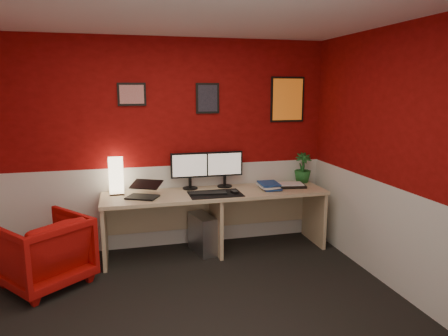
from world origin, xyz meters
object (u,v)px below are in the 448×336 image
laptop (142,188)px  zen_tray (290,185)px  potted_plant (303,168)px  desk (216,222)px  pc_tower (203,234)px  shoji_lamp (116,177)px  monitor_right (225,164)px  armchair (44,251)px  monitor_left (190,165)px

laptop → zen_tray: (1.79, 0.08, -0.09)m
laptop → potted_plant: size_ratio=0.87×
desk → pc_tower: size_ratio=5.78×
desk → potted_plant: bearing=10.3°
shoji_lamp → monitor_right: 1.28m
desk → pc_tower: desk is taller
laptop → pc_tower: size_ratio=0.73×
shoji_lamp → armchair: (-0.72, -0.59, -0.58)m
desk → shoji_lamp: size_ratio=6.50×
potted_plant → monitor_right: bearing=179.7°
monitor_left → zen_tray: monitor_left is taller
zen_tray → monitor_left: bearing=170.8°
zen_tray → armchair: size_ratio=0.46×
zen_tray → potted_plant: 0.36m
laptop → armchair: bearing=-133.1°
laptop → shoji_lamp: bearing=165.4°
shoji_lamp → potted_plant: 2.31m
laptop → monitor_right: size_ratio=0.57×
laptop → armchair: 1.16m
zen_tray → pc_tower: (-1.10, -0.01, -0.52)m
zen_tray → pc_tower: bearing=-179.7°
desk → laptop: (-0.84, -0.06, 0.47)m
laptop → potted_plant: (2.04, 0.27, 0.08)m
shoji_lamp → monitor_left: 0.86m
zen_tray → pc_tower: 1.22m
monitor_left → monitor_right: 0.43m
desk → armchair: desk is taller
armchair → shoji_lamp: bearing=-179.1°
shoji_lamp → laptop: bearing=-42.0°
laptop → monitor_left: 0.67m
desk → shoji_lamp: bearing=170.5°
potted_plant → armchair: size_ratio=0.50×
desk → monitor_left: size_ratio=4.48×
monitor_right → zen_tray: size_ratio=1.66×
monitor_right → desk: bearing=-126.4°
shoji_lamp → laptop: size_ratio=1.21×
monitor_left → monitor_right: (0.43, 0.00, 0.00)m
desk → zen_tray: (0.95, 0.03, 0.38)m
shoji_lamp → zen_tray: bearing=-4.5°
shoji_lamp → desk: bearing=-9.5°
armchair → monitor_left: bearing=163.0°
shoji_lamp → laptop: shoji_lamp is taller
shoji_lamp → potted_plant: bearing=0.8°
desk → zen_tray: zen_tray is taller
monitor_left → laptop: bearing=-154.3°
desk → pc_tower: bearing=172.5°
laptop → pc_tower: laptop is taller
shoji_lamp → potted_plant: size_ratio=1.06×
desk → pc_tower: (-0.15, 0.02, -0.14)m
monitor_left → pc_tower: (0.11, -0.20, -0.80)m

